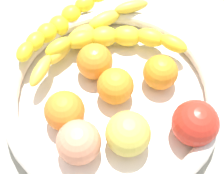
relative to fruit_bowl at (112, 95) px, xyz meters
The scene contains 12 objects.
kitchen_counter 4.09cm from the fruit_bowl, ahead, with size 120.00×120.00×3.00cm, color #9E9C8C.
fruit_bowl is the anchor object (origin of this frame).
banana_draped_left 10.45cm from the fruit_bowl, 109.59° to the right, with size 24.83×10.87×4.49cm.
banana_draped_right 16.79cm from the fruit_bowl, 71.20° to the right, with size 19.67×13.37×5.64cm.
banana_arching_top 12.39cm from the fruit_bowl, 81.34° to the right, with size 24.81×14.30×4.81cm.
orange_front 2.84cm from the fruit_bowl, 156.62° to the left, with size 6.05×6.05×6.05cm, color orange.
orange_mid_left 8.97cm from the fruit_bowl, behind, with size 5.89×5.89×5.89cm, color orange.
orange_mid_right 8.99cm from the fruit_bowl, 14.90° to the left, with size 6.30×6.30×6.30cm, color orange.
orange_rear 6.44cm from the fruit_bowl, 75.55° to the right, with size 6.19×6.19×6.19cm, color orange.
apple_yellow 9.12cm from the fruit_bowl, 90.13° to the left, with size 6.83×6.83×6.83cm, color #E0D152.
tomato_red 14.41cm from the fruit_bowl, 136.00° to the left, with size 7.07×7.07×7.07cm, color red.
peach_blush 11.10cm from the fruit_bowl, 47.12° to the left, with size 6.66×6.66×6.66cm, color #EA926D.
Camera 1 is at (7.11, 24.82, 51.64)cm, focal length 50.14 mm.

